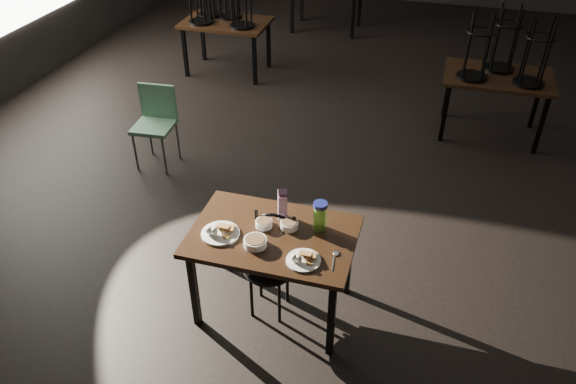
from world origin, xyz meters
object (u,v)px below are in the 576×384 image
(water_bottle, at_px, (320,216))
(bentwood_chair, at_px, (272,257))
(school_chair, at_px, (156,119))
(main_table, at_px, (273,242))
(juice_carton, at_px, (282,205))

(water_bottle, bearing_deg, bentwood_chair, -160.22)
(bentwood_chair, distance_m, school_chair, 2.50)
(main_table, height_order, juice_carton, juice_carton)
(main_table, bearing_deg, school_chair, 136.58)
(juice_carton, distance_m, bentwood_chair, 0.42)
(water_bottle, relative_size, bentwood_chair, 0.28)
(water_bottle, height_order, bentwood_chair, water_bottle)
(main_table, distance_m, bentwood_chair, 0.19)
(main_table, height_order, school_chair, school_chair)
(main_table, height_order, bentwood_chair, bentwood_chair)
(main_table, distance_m, water_bottle, 0.40)
(main_table, xyz_separation_m, bentwood_chair, (-0.03, 0.04, -0.18))
(main_table, height_order, water_bottle, water_bottle)
(school_chair, bearing_deg, bentwood_chair, -47.25)
(main_table, distance_m, juice_carton, 0.29)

